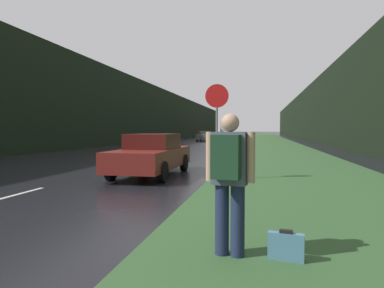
{
  "coord_description": "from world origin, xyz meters",
  "views": [
    {
      "loc": [
        5.97,
        -1.03,
        1.62
      ],
      "look_at": [
        2.67,
        15.28,
        0.92
      ],
      "focal_mm": 32.0,
      "sensor_mm": 36.0,
      "label": 1
    }
  ],
  "objects_px": {
    "stop_sign": "(217,120)",
    "car_passing_near": "(152,154)",
    "suitcase": "(286,247)",
    "car_oncoming": "(204,136)",
    "delivery_truck": "(227,129)",
    "car_passing_far": "(225,138)",
    "hitchhiker_with_backpack": "(229,176)"
  },
  "relations": [
    {
      "from": "stop_sign",
      "to": "car_passing_far",
      "type": "relative_size",
      "value": 0.66
    },
    {
      "from": "car_passing_near",
      "to": "delivery_truck",
      "type": "xyz_separation_m",
      "value": [
        -4.32,
        70.54,
        1.17
      ]
    },
    {
      "from": "stop_sign",
      "to": "car_oncoming",
      "type": "bearing_deg",
      "value": 99.96
    },
    {
      "from": "car_passing_near",
      "to": "delivery_truck",
      "type": "bearing_deg",
      "value": -86.5
    },
    {
      "from": "suitcase",
      "to": "car_oncoming",
      "type": "distance_m",
      "value": 45.75
    },
    {
      "from": "car_passing_far",
      "to": "car_oncoming",
      "type": "relative_size",
      "value": 0.98
    },
    {
      "from": "car_oncoming",
      "to": "stop_sign",
      "type": "bearing_deg",
      "value": -80.04
    },
    {
      "from": "suitcase",
      "to": "car_passing_far",
      "type": "xyz_separation_m",
      "value": [
        -4.12,
        32.16,
        0.51
      ]
    },
    {
      "from": "stop_sign",
      "to": "car_oncoming",
      "type": "xyz_separation_m",
      "value": [
        -6.74,
        38.38,
        -1.19
      ]
    },
    {
      "from": "car_oncoming",
      "to": "hitchhiker_with_backpack",
      "type": "bearing_deg",
      "value": -80.23
    },
    {
      "from": "stop_sign",
      "to": "hitchhiker_with_backpack",
      "type": "distance_m",
      "value": 6.72
    },
    {
      "from": "delivery_truck",
      "to": "car_passing_near",
      "type": "bearing_deg",
      "value": -86.5
    },
    {
      "from": "car_passing_far",
      "to": "delivery_truck",
      "type": "relative_size",
      "value": 0.6
    },
    {
      "from": "car_passing_near",
      "to": "delivery_truck",
      "type": "distance_m",
      "value": 70.68
    },
    {
      "from": "car_passing_near",
      "to": "car_passing_far",
      "type": "bearing_deg",
      "value": -90.0
    },
    {
      "from": "stop_sign",
      "to": "car_passing_near",
      "type": "bearing_deg",
      "value": 162.68
    },
    {
      "from": "hitchhiker_with_backpack",
      "to": "delivery_truck",
      "type": "bearing_deg",
      "value": 104.18
    },
    {
      "from": "stop_sign",
      "to": "car_passing_near",
      "type": "height_order",
      "value": "stop_sign"
    },
    {
      "from": "car_passing_far",
      "to": "car_oncoming",
      "type": "height_order",
      "value": "car_oncoming"
    },
    {
      "from": "suitcase",
      "to": "delivery_truck",
      "type": "height_order",
      "value": "delivery_truck"
    },
    {
      "from": "delivery_truck",
      "to": "car_oncoming",
      "type": "bearing_deg",
      "value": -90.0
    },
    {
      "from": "car_passing_near",
      "to": "car_oncoming",
      "type": "height_order",
      "value": "car_passing_near"
    },
    {
      "from": "hitchhiker_with_backpack",
      "to": "suitcase",
      "type": "xyz_separation_m",
      "value": [
        0.7,
        -0.0,
        -0.86
      ]
    },
    {
      "from": "car_passing_far",
      "to": "car_oncoming",
      "type": "bearing_deg",
      "value": -71.35
    },
    {
      "from": "car_oncoming",
      "to": "delivery_truck",
      "type": "xyz_separation_m",
      "value": [
        0.0,
        32.92,
        1.18
      ]
    },
    {
      "from": "car_passing_near",
      "to": "car_oncoming",
      "type": "relative_size",
      "value": 1.02
    },
    {
      "from": "car_passing_far",
      "to": "hitchhiker_with_backpack",
      "type": "bearing_deg",
      "value": 96.07
    },
    {
      "from": "hitchhiker_with_backpack",
      "to": "car_oncoming",
      "type": "distance_m",
      "value": 45.63
    },
    {
      "from": "delivery_truck",
      "to": "stop_sign",
      "type": "bearing_deg",
      "value": -84.6
    },
    {
      "from": "stop_sign",
      "to": "car_passing_near",
      "type": "distance_m",
      "value": 2.8
    },
    {
      "from": "suitcase",
      "to": "car_passing_near",
      "type": "distance_m",
      "value": 8.44
    },
    {
      "from": "suitcase",
      "to": "car_oncoming",
      "type": "relative_size",
      "value": 0.09
    }
  ]
}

